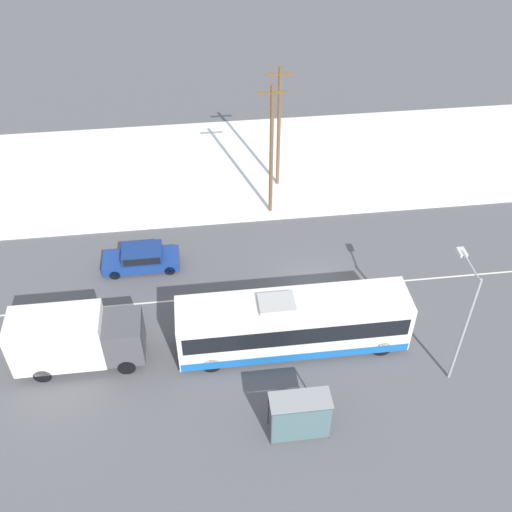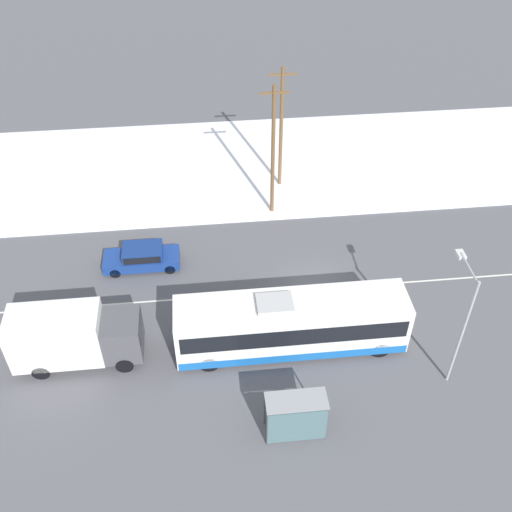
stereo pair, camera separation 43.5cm
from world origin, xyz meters
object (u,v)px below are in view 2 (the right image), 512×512
city_bus (291,324)px  sedan_car (142,256)px  bus_shelter (297,415)px  streetlamp (462,313)px  box_truck (73,336)px  utility_pole_snowlot (281,127)px  utility_pole_roadside (273,151)px  pedestrian_at_stop (291,399)px

city_bus → sedan_car: size_ratio=2.61×
bus_shelter → streetlamp: (8.08, 2.90, 2.62)m
box_truck → utility_pole_snowlot: (12.49, 14.81, 2.83)m
box_truck → utility_pole_roadside: utility_pole_roadside is taller
streetlamp → utility_pole_snowlot: bearing=108.9°
box_truck → utility_pole_roadside: size_ratio=0.70×
utility_pole_snowlot → utility_pole_roadside: bearing=-106.8°
box_truck → pedestrian_at_stop: box_truck is taller
city_bus → streetlamp: streetlamp is taller
bus_shelter → pedestrian_at_stop: bearing=90.5°
box_truck → utility_pole_snowlot: bearing=49.8°
pedestrian_at_stop → utility_pole_snowlot: (2.07, 19.13, 3.62)m
pedestrian_at_stop → streetlamp: size_ratio=0.24×
bus_shelter → streetlamp: streetlamp is taller
pedestrian_at_stop → bus_shelter: size_ratio=0.59×
pedestrian_at_stop → utility_pole_snowlot: size_ratio=0.18×
city_bus → pedestrian_at_stop: size_ratio=7.29×
utility_pole_snowlot → box_truck: bearing=-130.2°
utility_pole_roadside → utility_pole_snowlot: 3.32m
utility_pole_snowlot → pedestrian_at_stop: bearing=-96.2°
pedestrian_at_stop → utility_pole_roadside: size_ratio=0.18×
box_truck → utility_pole_snowlot: utility_pole_snowlot is taller
utility_pole_roadside → bus_shelter: bearing=-93.6°
city_bus → box_truck: city_bus is taller
pedestrian_at_stop → sedan_car: bearing=123.2°
box_truck → streetlamp: streetlamp is taller
city_bus → box_truck: (-11.00, 0.27, 0.13)m
bus_shelter → utility_pole_roadside: utility_pole_roadside is taller
sedan_car → utility_pole_roadside: (8.47, 4.69, 3.99)m
sedan_car → utility_pole_snowlot: size_ratio=0.51×
bus_shelter → utility_pole_snowlot: 20.80m
city_bus → streetlamp: bearing=-18.5°
sedan_car → pedestrian_at_stop: (7.36, -11.26, 0.21)m
box_truck → utility_pole_roadside: 16.64m
bus_shelter → streetlamp: 8.98m
bus_shelter → utility_pole_snowlot: bearing=84.3°
pedestrian_at_stop → utility_pole_roadside: bearing=86.0°
streetlamp → utility_pole_roadside: utility_pole_roadside is taller
city_bus → sedan_car: (-7.94, 7.21, -0.87)m
box_truck → pedestrian_at_stop: size_ratio=3.97×
sedan_car → bus_shelter: (7.38, -12.62, 0.88)m
box_truck → utility_pole_snowlot: 19.58m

